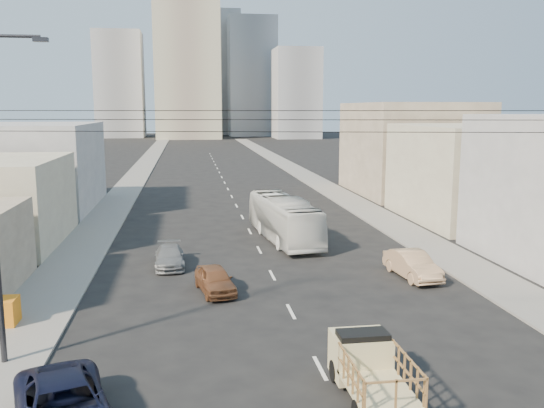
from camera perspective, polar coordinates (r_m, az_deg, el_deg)
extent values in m
plane|color=black|center=(20.19, 6.13, -18.27)|extent=(420.00, 420.00, 0.00)
cube|color=slate|center=(88.06, -12.98, 3.12)|extent=(3.50, 180.00, 0.12)
cube|color=slate|center=(89.28, 2.25, 3.44)|extent=(3.50, 180.00, 0.12)
cube|color=silver|center=(21.92, 4.78, -15.88)|extent=(0.15, 2.00, 0.01)
cube|color=silver|center=(27.35, 1.89, -10.59)|extent=(0.15, 2.00, 0.01)
cube|color=silver|center=(32.97, 0.02, -7.06)|extent=(0.15, 2.00, 0.01)
cube|color=silver|center=(38.71, -1.27, -4.57)|extent=(0.15, 2.00, 0.01)
cube|color=silver|center=(44.52, -2.23, -2.71)|extent=(0.15, 2.00, 0.01)
cube|color=silver|center=(50.37, -2.96, -1.29)|extent=(0.15, 2.00, 0.01)
cube|color=silver|center=(56.25, -3.54, -0.17)|extent=(0.15, 2.00, 0.01)
cube|color=silver|center=(62.16, -4.01, 0.75)|extent=(0.15, 2.00, 0.01)
cube|color=silver|center=(68.08, -4.40, 1.50)|extent=(0.15, 2.00, 0.01)
cube|color=silver|center=(74.02, -4.72, 2.13)|extent=(0.15, 2.00, 0.01)
cube|color=silver|center=(79.96, -5.00, 2.67)|extent=(0.15, 2.00, 0.01)
cube|color=silver|center=(85.91, -5.24, 3.14)|extent=(0.15, 2.00, 0.01)
cube|color=silver|center=(91.87, -5.45, 3.54)|extent=(0.15, 2.00, 0.01)
cube|color=silver|center=(97.84, -5.63, 3.89)|extent=(0.15, 2.00, 0.01)
cube|color=silver|center=(103.80, -5.79, 4.21)|extent=(0.15, 2.00, 0.01)
cube|color=silver|center=(109.77, -5.94, 4.49)|extent=(0.15, 2.00, 0.01)
cube|color=silver|center=(115.75, -6.07, 4.74)|extent=(0.15, 2.00, 0.01)
cube|color=silver|center=(121.73, -6.19, 4.97)|extent=(0.15, 2.00, 0.01)
cube|color=#C5B884|center=(19.16, 10.53, -17.63)|extent=(1.90, 3.00, 0.12)
cube|color=#C5B884|center=(20.77, 8.72, -14.59)|extent=(1.90, 1.60, 1.50)
cube|color=black|center=(20.31, 8.98, -13.32)|extent=(1.70, 0.90, 0.70)
cylinder|color=black|center=(20.87, 6.28, -16.13)|extent=(0.25, 0.76, 0.76)
cylinder|color=black|center=(21.34, 10.87, -15.65)|extent=(0.25, 0.76, 0.76)
cylinder|color=black|center=(19.00, 13.79, -19.08)|extent=(0.25, 0.76, 0.76)
imported|color=silver|center=(41.37, 1.18, -1.44)|extent=(3.87, 11.45, 3.13)
imported|color=brown|center=(30.00, -5.67, -7.46)|extent=(2.30, 4.18, 1.35)
imported|color=tan|center=(33.29, 13.73, -5.86)|extent=(2.03, 4.65, 1.49)
imported|color=slate|center=(35.14, -10.11, -5.15)|extent=(1.86, 4.25, 1.22)
cylinder|color=#2D2D33|center=(22.21, -24.56, 14.90)|extent=(2.00, 0.12, 0.12)
cube|color=#2D2D33|center=(21.96, -21.95, 14.87)|extent=(0.50, 0.25, 0.15)
cylinder|color=black|center=(19.33, 5.50, 9.19)|extent=(23.01, 5.02, 0.02)
cylinder|color=black|center=(19.34, 5.49, 8.31)|extent=(23.01, 5.02, 0.02)
cylinder|color=black|center=(19.35, 5.47, 7.12)|extent=(23.01, 5.02, 0.02)
cube|color=#ACA28B|center=(51.58, 19.59, 2.91)|extent=(11.00, 14.00, 8.00)
cube|color=gray|center=(66.18, 13.55, 5.39)|extent=(12.00, 16.00, 10.00)
cube|color=gray|center=(58.46, -23.12, 3.41)|extent=(12.00, 16.00, 8.00)
cube|color=tan|center=(188.41, -8.43, 15.62)|extent=(20.00, 20.00, 60.00)
cube|color=gray|center=(203.81, -2.02, 12.42)|extent=(16.00, 16.00, 40.00)
cube|color=gray|center=(198.58, -14.83, 11.33)|extent=(15.00, 15.00, 34.00)
cube|color=gray|center=(217.90, -5.69, 12.71)|extent=(18.00, 18.00, 44.00)
cube|color=gray|center=(185.59, 2.44, 10.85)|extent=(14.00, 14.00, 28.00)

